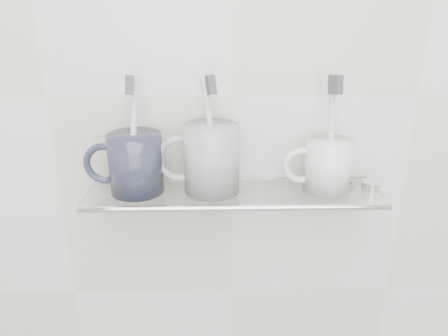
{
  "coord_description": "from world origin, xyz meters",
  "views": [
    {
      "loc": [
        -0.03,
        0.36,
        1.41
      ],
      "look_at": [
        -0.02,
        1.04,
        1.14
      ],
      "focal_mm": 35.0,
      "sensor_mm": 36.0,
      "label": 1
    }
  ],
  "objects_px": {
    "shelf_glass": "(234,193)",
    "mug_left": "(136,163)",
    "mug_center": "(212,159)",
    "mug_right": "(328,165)"
  },
  "relations": [
    {
      "from": "shelf_glass",
      "to": "mug_left",
      "type": "xyz_separation_m",
      "value": [
        -0.16,
        0.0,
        0.05
      ]
    },
    {
      "from": "shelf_glass",
      "to": "mug_center",
      "type": "bearing_deg",
      "value": 172.5
    },
    {
      "from": "mug_center",
      "to": "mug_right",
      "type": "relative_size",
      "value": 1.31
    },
    {
      "from": "mug_center",
      "to": "mug_right",
      "type": "height_order",
      "value": "mug_center"
    },
    {
      "from": "mug_right",
      "to": "mug_left",
      "type": "bearing_deg",
      "value": 162.05
    },
    {
      "from": "mug_center",
      "to": "mug_left",
      "type": "bearing_deg",
      "value": 174.48
    },
    {
      "from": "shelf_glass",
      "to": "mug_left",
      "type": "distance_m",
      "value": 0.17
    },
    {
      "from": "mug_center",
      "to": "mug_right",
      "type": "distance_m",
      "value": 0.2
    },
    {
      "from": "mug_left",
      "to": "mug_right",
      "type": "distance_m",
      "value": 0.32
    },
    {
      "from": "shelf_glass",
      "to": "mug_right",
      "type": "xyz_separation_m",
      "value": [
        0.16,
        0.0,
        0.05
      ]
    }
  ]
}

